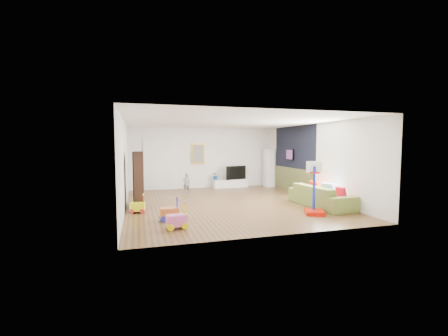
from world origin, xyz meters
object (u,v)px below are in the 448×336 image
object	(u,v)px
sofa	(321,196)
basketball_hoop	(315,188)
media_console	(230,183)
bookshelf	(138,180)

from	to	relation	value
sofa	basketball_hoop	bearing A→B (deg)	133.78
media_console	bookshelf	xyz separation A→B (m)	(-4.05, -3.33, 0.68)
media_console	sofa	world-z (taller)	sofa
bookshelf	media_console	bearing A→B (deg)	39.95
media_console	bookshelf	distance (m)	5.29
bookshelf	sofa	bearing A→B (deg)	-14.88
bookshelf	basketball_hoop	world-z (taller)	bookshelf
basketball_hoop	bookshelf	bearing A→B (deg)	177.91
media_console	basketball_hoop	world-z (taller)	basketball_hoop
basketball_hoop	sofa	bearing A→B (deg)	72.13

